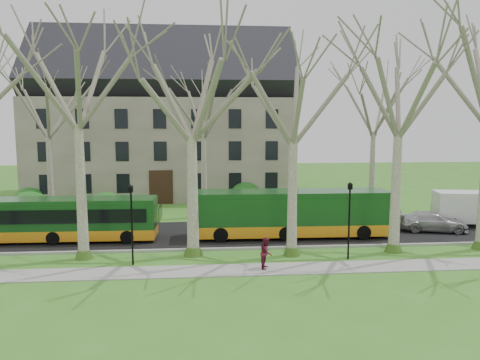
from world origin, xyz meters
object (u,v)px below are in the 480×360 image
object	(u,v)px
van_a	(475,209)
pedestrian_b	(266,253)
sedan	(433,222)
bus_lead	(67,219)
bus_follow	(293,213)

from	to	relation	value
van_a	pedestrian_b	world-z (taller)	van_a
sedan	bus_lead	bearing A→B (deg)	103.90
bus_lead	van_a	bearing A→B (deg)	4.76
bus_lead	pedestrian_b	distance (m)	13.88
bus_lead	sedan	world-z (taller)	bus_lead
sedan	bus_follow	bearing A→B (deg)	106.38
bus_follow	van_a	xyz separation A→B (m)	(14.14, 2.07, -0.34)
pedestrian_b	bus_lead	bearing A→B (deg)	76.27
bus_lead	pedestrian_b	xyz separation A→B (m)	(12.06, -6.84, -0.60)
bus_follow	van_a	size ratio (longest dim) A/B	2.21
van_a	bus_follow	bearing A→B (deg)	-161.56
bus_lead	sedan	size ratio (longest dim) A/B	2.44
bus_follow	sedan	size ratio (longest dim) A/B	2.73
bus_lead	bus_follow	bearing A→B (deg)	0.40
sedan	pedestrian_b	bearing A→B (deg)	132.40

